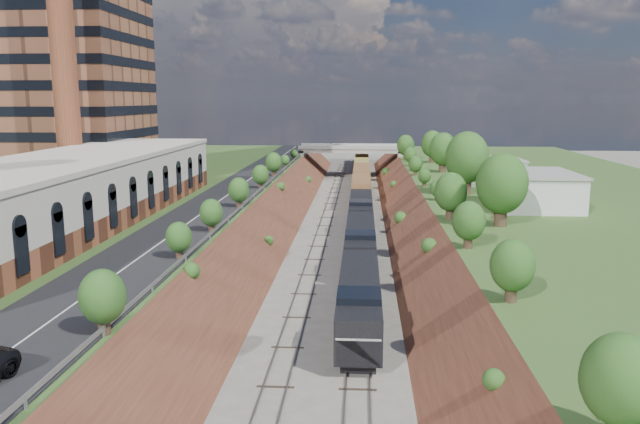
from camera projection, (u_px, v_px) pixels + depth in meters
platform_left at (108, 210)px, 87.90m from camera, size 44.00×180.00×5.00m
platform_right at (588, 216)px, 83.49m from camera, size 44.00×180.00×5.00m
embankment_left at (263, 230)px, 86.87m from camera, size 10.00×180.00×10.00m
embankment_right at (422, 232)px, 85.40m from camera, size 10.00×180.00×10.00m
rail_left_track at (323, 230)px, 86.30m from camera, size 1.58×180.00×0.18m
rail_right_track at (361, 230)px, 85.95m from camera, size 1.58×180.00×0.18m
road at (230, 193)px, 86.27m from camera, size 8.00×180.00×0.10m
guardrail at (259, 190)px, 85.71m from camera, size 0.10×171.00×0.70m
commercial_building at (67, 191)px, 64.89m from camera, size 14.30×62.30×7.00m
smokestack at (62, 43)px, 80.14m from camera, size 3.20×3.20×40.00m
overpass at (351, 155)px, 146.11m from camera, size 24.50×8.30×7.40m
white_building_near at (534, 191)px, 75.46m from camera, size 9.00×12.00×4.00m
white_building_far at (492, 171)px, 97.13m from camera, size 8.00×10.00×3.60m
tree_right_large at (502, 184)px, 63.69m from camera, size 5.25×5.25×7.61m
tree_left_crest at (166, 248)px, 46.40m from camera, size 2.45×2.45×3.55m
freight_train at (361, 184)px, 113.23m from camera, size 3.18×144.72×4.72m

